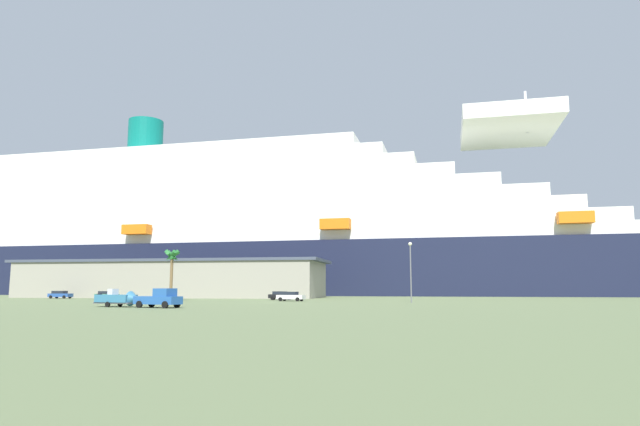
{
  "coord_description": "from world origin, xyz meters",
  "views": [
    {
      "loc": [
        27.23,
        -80.9,
        2.33
      ],
      "look_at": [
        -0.72,
        43.01,
        19.72
      ],
      "focal_mm": 30.49,
      "sensor_mm": 36.0,
      "label": 1
    }
  ],
  "objects_px": {
    "small_boat_on_trailer": "(120,299)",
    "parked_car_black_coupe": "(281,295)",
    "cruise_ship": "(247,235)",
    "parked_car_green_wagon": "(107,295)",
    "pickup_truck": "(160,299)",
    "palm_tree": "(172,259)",
    "parked_car_white_van": "(291,296)",
    "parked_car_blue_suv": "(60,294)",
    "street_lamp": "(411,264)"
  },
  "relations": [
    {
      "from": "parked_car_blue_suv",
      "to": "cruise_ship",
      "type": "bearing_deg",
      "value": 71.0
    },
    {
      "from": "cruise_ship",
      "to": "street_lamp",
      "type": "height_order",
      "value": "cruise_ship"
    },
    {
      "from": "cruise_ship",
      "to": "pickup_truck",
      "type": "distance_m",
      "value": 104.98
    },
    {
      "from": "cruise_ship",
      "to": "parked_car_blue_suv",
      "type": "bearing_deg",
      "value": -109.0
    },
    {
      "from": "palm_tree",
      "to": "parked_car_green_wagon",
      "type": "xyz_separation_m",
      "value": [
        -18.82,
        9.76,
        -6.27
      ]
    },
    {
      "from": "pickup_truck",
      "to": "parked_car_white_van",
      "type": "bearing_deg",
      "value": 78.64
    },
    {
      "from": "cruise_ship",
      "to": "parked_car_green_wagon",
      "type": "distance_m",
      "value": 64.62
    },
    {
      "from": "palm_tree",
      "to": "parked_car_white_van",
      "type": "distance_m",
      "value": 21.42
    },
    {
      "from": "cruise_ship",
      "to": "parked_car_blue_suv",
      "type": "distance_m",
      "value": 63.15
    },
    {
      "from": "cruise_ship",
      "to": "street_lamp",
      "type": "distance_m",
      "value": 91.57
    },
    {
      "from": "small_boat_on_trailer",
      "to": "parked_car_black_coupe",
      "type": "xyz_separation_m",
      "value": [
        8.18,
        38.95,
        -0.13
      ]
    },
    {
      "from": "parked_car_white_van",
      "to": "parked_car_black_coupe",
      "type": "relative_size",
      "value": 0.99
    },
    {
      "from": "cruise_ship",
      "to": "parked_car_blue_suv",
      "type": "relative_size",
      "value": 62.45
    },
    {
      "from": "street_lamp",
      "to": "parked_car_black_coupe",
      "type": "distance_m",
      "value": 28.48
    },
    {
      "from": "pickup_truck",
      "to": "parked_car_blue_suv",
      "type": "distance_m",
      "value": 63.09
    },
    {
      "from": "small_boat_on_trailer",
      "to": "street_lamp",
      "type": "height_order",
      "value": "street_lamp"
    },
    {
      "from": "small_boat_on_trailer",
      "to": "parked_car_black_coupe",
      "type": "distance_m",
      "value": 39.8
    },
    {
      "from": "parked_car_white_van",
      "to": "small_boat_on_trailer",
      "type": "bearing_deg",
      "value": -111.85
    },
    {
      "from": "parked_car_green_wagon",
      "to": "parked_car_white_van",
      "type": "xyz_separation_m",
      "value": [
        38.94,
        -5.94,
        0.0
      ]
    },
    {
      "from": "street_lamp",
      "to": "parked_car_blue_suv",
      "type": "height_order",
      "value": "street_lamp"
    },
    {
      "from": "street_lamp",
      "to": "parked_car_green_wagon",
      "type": "xyz_separation_m",
      "value": [
        -59.4,
        11.2,
        -5.04
      ]
    },
    {
      "from": "pickup_truck",
      "to": "parked_car_black_coupe",
      "type": "distance_m",
      "value": 40.32
    },
    {
      "from": "small_boat_on_trailer",
      "to": "palm_tree",
      "type": "distance_m",
      "value": 28.78
    },
    {
      "from": "pickup_truck",
      "to": "parked_car_green_wagon",
      "type": "distance_m",
      "value": 50.06
    },
    {
      "from": "palm_tree",
      "to": "parked_car_green_wagon",
      "type": "height_order",
      "value": "palm_tree"
    },
    {
      "from": "cruise_ship",
      "to": "parked_car_white_van",
      "type": "height_order",
      "value": "cruise_ship"
    },
    {
      "from": "parked_car_green_wagon",
      "to": "parked_car_blue_suv",
      "type": "relative_size",
      "value": 0.97
    },
    {
      "from": "small_boat_on_trailer",
      "to": "parked_car_blue_suv",
      "type": "xyz_separation_m",
      "value": [
        -40.59,
        41.35,
        -0.13
      ]
    },
    {
      "from": "parked_car_blue_suv",
      "to": "parked_car_black_coupe",
      "type": "bearing_deg",
      "value": -2.81
    },
    {
      "from": "palm_tree",
      "to": "cruise_ship",
      "type": "bearing_deg",
      "value": 100.31
    },
    {
      "from": "palm_tree",
      "to": "street_lamp",
      "type": "relative_size",
      "value": 0.95
    },
    {
      "from": "parked_car_white_van",
      "to": "parked_car_blue_suv",
      "type": "distance_m",
      "value": 53.98
    },
    {
      "from": "parked_car_white_van",
      "to": "palm_tree",
      "type": "bearing_deg",
      "value": -169.27
    },
    {
      "from": "palm_tree",
      "to": "parked_car_blue_suv",
      "type": "relative_size",
      "value": 1.84
    },
    {
      "from": "palm_tree",
      "to": "parked_car_green_wagon",
      "type": "distance_m",
      "value": 22.1
    },
    {
      "from": "pickup_truck",
      "to": "parked_car_black_coupe",
      "type": "xyz_separation_m",
      "value": [
        2.28,
        40.26,
        -0.21
      ]
    },
    {
      "from": "palm_tree",
      "to": "parked_car_white_van",
      "type": "height_order",
      "value": "palm_tree"
    },
    {
      "from": "pickup_truck",
      "to": "small_boat_on_trailer",
      "type": "height_order",
      "value": "pickup_truck"
    },
    {
      "from": "parked_car_black_coupe",
      "to": "palm_tree",
      "type": "bearing_deg",
      "value": -143.2
    },
    {
      "from": "pickup_truck",
      "to": "street_lamp",
      "type": "height_order",
      "value": "street_lamp"
    },
    {
      "from": "parked_car_green_wagon",
      "to": "parked_car_black_coupe",
      "type": "bearing_deg",
      "value": 3.58
    },
    {
      "from": "pickup_truck",
      "to": "parked_car_green_wagon",
      "type": "height_order",
      "value": "pickup_truck"
    },
    {
      "from": "palm_tree",
      "to": "pickup_truck",
      "type": "bearing_deg",
      "value": -64.25
    },
    {
      "from": "pickup_truck",
      "to": "parked_car_black_coupe",
      "type": "relative_size",
      "value": 1.22
    },
    {
      "from": "cruise_ship",
      "to": "pickup_truck",
      "type": "height_order",
      "value": "cruise_ship"
    },
    {
      "from": "small_boat_on_trailer",
      "to": "palm_tree",
      "type": "relative_size",
      "value": 0.79
    },
    {
      "from": "parked_car_black_coupe",
      "to": "pickup_truck",
      "type": "bearing_deg",
      "value": -93.24
    },
    {
      "from": "small_boat_on_trailer",
      "to": "street_lamp",
      "type": "relative_size",
      "value": 0.76
    },
    {
      "from": "parked_car_green_wagon",
      "to": "parked_car_black_coupe",
      "type": "xyz_separation_m",
      "value": [
        34.76,
        2.17,
        0.0
      ]
    },
    {
      "from": "pickup_truck",
      "to": "parked_car_blue_suv",
      "type": "xyz_separation_m",
      "value": [
        -46.49,
        42.65,
        -0.21
      ]
    }
  ]
}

